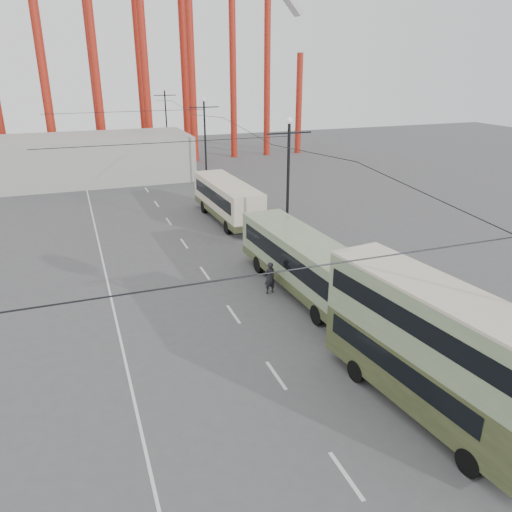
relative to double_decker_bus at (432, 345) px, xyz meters
name	(u,v)px	position (x,y,z in m)	size (l,w,h in m)	color
ground	(342,429)	(-3.48, 0.10, -2.92)	(160.00, 160.00, 0.00)	#4C4C4E
road_markings	(193,254)	(-4.34, 19.80, -2.92)	(12.52, 120.00, 0.01)	silver
lamp_post_mid	(288,187)	(2.12, 18.10, 1.76)	(3.20, 0.44, 9.32)	black
lamp_post_far	(205,142)	(2.12, 40.10, 1.76)	(3.20, 0.44, 9.32)	black
lamp_post_distant	(166,121)	(2.12, 62.10, 1.76)	(3.20, 0.44, 9.32)	black
fairground_shed	(91,158)	(-9.48, 47.10, -0.42)	(22.00, 10.00, 5.00)	#9E9E99
double_decker_bus	(432,345)	(0.00, 0.00, 0.00)	(3.65, 9.94, 5.21)	#333A1F
single_decker_green	(302,261)	(0.26, 11.59, -1.03)	(3.36, 11.97, 3.35)	gray
single_decker_cream	(227,199)	(0.37, 26.68, -1.05)	(3.09, 10.79, 3.33)	beige
pedestrian	(270,278)	(-1.66, 11.92, -1.95)	(0.71, 0.46, 1.94)	black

